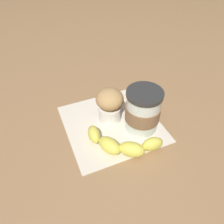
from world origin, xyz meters
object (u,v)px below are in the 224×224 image
(sugar_packet, at_px, (135,93))
(banana, at_px, (121,144))
(muffin, at_px, (110,104))
(coffee_cup, at_px, (143,111))

(sugar_packet, bearing_deg, banana, 46.08)
(muffin, distance_m, banana, 0.11)
(coffee_cup, bearing_deg, banana, 23.08)
(banana, bearing_deg, coffee_cup, -156.92)
(coffee_cup, xyz_separation_m, sugar_packet, (-0.07, -0.13, -0.05))
(coffee_cup, xyz_separation_m, banana, (0.08, 0.04, -0.04))
(coffee_cup, xyz_separation_m, muffin, (0.05, -0.07, -0.01))
(coffee_cup, relative_size, banana, 0.75)
(banana, bearing_deg, sugar_packet, -133.92)
(banana, bearing_deg, muffin, -105.92)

